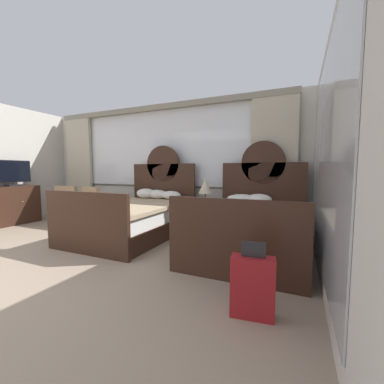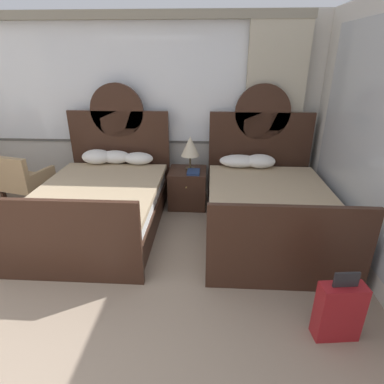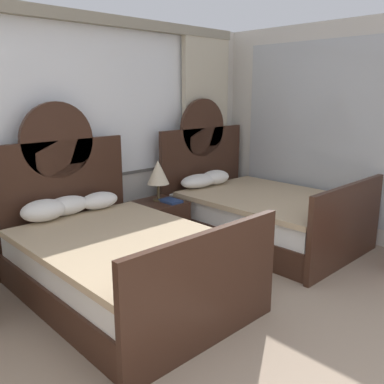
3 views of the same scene
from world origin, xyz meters
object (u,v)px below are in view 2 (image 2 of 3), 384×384
nightstand_between_beds (188,188)px  bed_near_window (103,201)px  table_lamp_on_nightstand (190,147)px  armchair_by_window_left (22,179)px  book_on_nightstand (193,172)px  suitcase_on_floor (339,311)px  bed_near_mirror (267,205)px

nightstand_between_beds → bed_near_window: bearing=-147.1°
table_lamp_on_nightstand → armchair_by_window_left: table_lamp_on_nightstand is taller
book_on_nightstand → suitcase_on_floor: bearing=-60.8°
nightstand_between_beds → armchair_by_window_left: (-2.37, -0.30, 0.20)m
suitcase_on_floor → armchair_by_window_left: bearing=150.6°
nightstand_between_beds → table_lamp_on_nightstand: table_lamp_on_nightstand is taller
table_lamp_on_nightstand → suitcase_on_floor: bearing=-61.4°
bed_near_window → book_on_nightstand: bearing=26.7°
nightstand_between_beds → suitcase_on_floor: suitcase_on_floor is taller
suitcase_on_floor → table_lamp_on_nightstand: bearing=118.6°
book_on_nightstand → armchair_by_window_left: size_ratio=0.30×
table_lamp_on_nightstand → suitcase_on_floor: 2.87m
bed_near_mirror → table_lamp_on_nightstand: bearing=143.9°
nightstand_between_beds → book_on_nightstand: book_on_nightstand is taller
bed_near_mirror → suitcase_on_floor: bed_near_mirror is taller
bed_near_window → table_lamp_on_nightstand: bed_near_window is taller
bed_near_window → book_on_nightstand: bed_near_window is taller
bed_near_mirror → nightstand_between_beds: (-1.07, 0.70, -0.08)m
nightstand_between_beds → table_lamp_on_nightstand: 0.63m
table_lamp_on_nightstand → suitcase_on_floor: size_ratio=0.79×
bed_near_mirror → suitcase_on_floor: 1.73m
nightstand_between_beds → book_on_nightstand: bearing=-49.6°
armchair_by_window_left → suitcase_on_floor: armchair_by_window_left is taller
book_on_nightstand → table_lamp_on_nightstand: bearing=110.0°
bed_near_window → book_on_nightstand: 1.32m
table_lamp_on_nightstand → suitcase_on_floor: table_lamp_on_nightstand is taller
bed_near_mirror → book_on_nightstand: 1.16m
bed_near_window → suitcase_on_floor: bed_near_window is taller
bed_near_window → bed_near_mirror: same height
bed_near_mirror → table_lamp_on_nightstand: 1.39m
book_on_nightstand → nightstand_between_beds: bearing=130.4°
bed_near_mirror → book_on_nightstand: (-0.97, 0.59, 0.22)m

